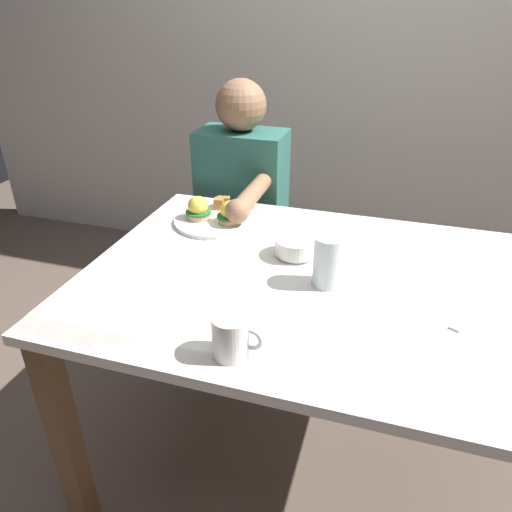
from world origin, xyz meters
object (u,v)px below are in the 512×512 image
object	(u,v)px
fruit_bowl	(296,247)
water_glass_near	(328,264)
dining_table	(306,309)
coffee_mug	(232,335)
diner_person	(241,207)
fork	(467,318)
eggs_benedict_plate	(215,216)

from	to	relation	value
fruit_bowl	water_glass_near	size ratio (longest dim) A/B	0.88
dining_table	water_glass_near	xyz separation A→B (m)	(0.05, -0.02, 0.17)
coffee_mug	diner_person	bearing A→B (deg)	107.93
fruit_bowl	diner_person	size ratio (longest dim) A/B	0.11
coffee_mug	diner_person	xyz separation A→B (m)	(-0.31, 0.96, -0.14)
coffee_mug	fork	bearing A→B (deg)	30.46
water_glass_near	diner_person	world-z (taller)	diner_person
diner_person	eggs_benedict_plate	bearing A→B (deg)	-85.03
water_glass_near	diner_person	xyz separation A→B (m)	(-0.45, 0.62, -0.15)
coffee_mug	water_glass_near	distance (m)	0.36
eggs_benedict_plate	water_glass_near	bearing A→B (deg)	-33.01
fruit_bowl	diner_person	distance (m)	0.61
dining_table	fruit_bowl	distance (m)	0.18
fruit_bowl	dining_table	bearing A→B (deg)	-60.35
fork	diner_person	distance (m)	1.04
dining_table	eggs_benedict_plate	xyz separation A→B (m)	(-0.37, 0.25, 0.13)
dining_table	eggs_benedict_plate	bearing A→B (deg)	145.43
eggs_benedict_plate	fruit_bowl	size ratio (longest dim) A/B	2.25
fruit_bowl	fork	distance (m)	0.49
fruit_bowl	water_glass_near	world-z (taller)	water_glass_near
fork	water_glass_near	world-z (taller)	water_glass_near
dining_table	eggs_benedict_plate	size ratio (longest dim) A/B	4.44
fork	eggs_benedict_plate	bearing A→B (deg)	156.70
dining_table	fork	world-z (taller)	fork
coffee_mug	dining_table	bearing A→B (deg)	76.36
dining_table	eggs_benedict_plate	world-z (taller)	eggs_benedict_plate
eggs_benedict_plate	water_glass_near	world-z (taller)	water_glass_near
eggs_benedict_plate	diner_person	bearing A→B (deg)	94.97
fruit_bowl	diner_person	world-z (taller)	diner_person
dining_table	coffee_mug	xyz separation A→B (m)	(-0.09, -0.36, 0.16)
coffee_mug	water_glass_near	world-z (taller)	water_glass_near
dining_table	water_glass_near	distance (m)	0.18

